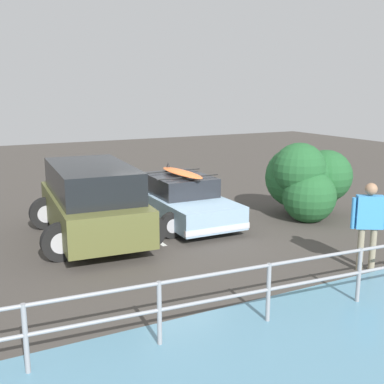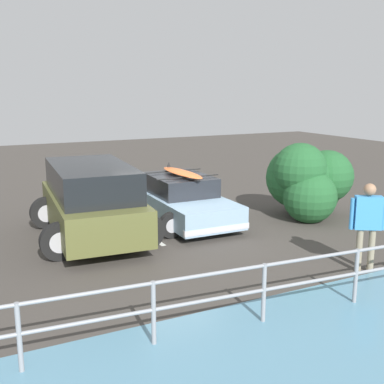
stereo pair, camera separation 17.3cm
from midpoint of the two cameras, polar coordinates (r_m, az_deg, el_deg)
name	(u,v)px [view 2 (the right image)]	position (r m, az deg, el deg)	size (l,w,h in m)	color
ground_plane	(170,228)	(12.88, -2.23, -4.28)	(44.00, 44.00, 0.02)	#423D38
parking_stripe	(138,227)	(12.98, -6.03, -4.14)	(3.53, 0.12, 0.00)	silver
sedan_car	(182,200)	(13.36, -0.86, -0.91)	(2.46, 4.14, 1.56)	#8CADC6
suv_car	(92,200)	(12.02, -11.39, -0.96)	(2.98, 4.67, 1.84)	brown
person_bystander	(367,219)	(10.20, 20.54, -3.05)	(0.62, 0.44, 1.82)	gray
railing_fence	(264,283)	(7.76, 9.19, -10.57)	(10.97, 0.86, 0.97)	gray
bush_near_left	(308,182)	(14.17, 13.95, 1.15)	(2.45, 2.38, 2.23)	#4C3828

